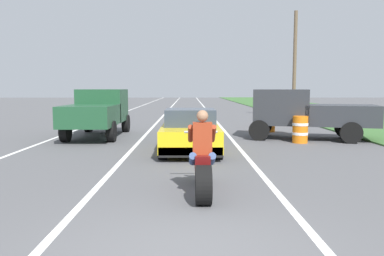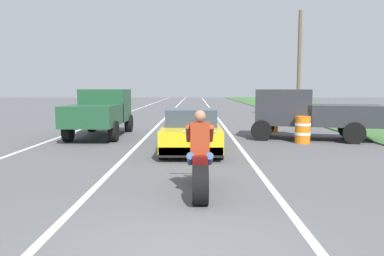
{
  "view_description": "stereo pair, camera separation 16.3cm",
  "coord_description": "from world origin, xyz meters",
  "views": [
    {
      "loc": [
        0.08,
        -4.37,
        2.02
      ],
      "look_at": [
        0.17,
        5.43,
        1.0
      ],
      "focal_mm": 35.61,
      "sensor_mm": 36.0,
      "label": 1
    },
    {
      "loc": [
        0.24,
        -4.37,
        2.02
      ],
      "look_at": [
        0.17,
        5.43,
        1.0
      ],
      "focal_mm": 35.61,
      "sensor_mm": 36.0,
      "label": 2
    }
  ],
  "objects": [
    {
      "name": "lane_stripe_left_solid",
      "position": [
        -5.4,
        20.0,
        0.0
      ],
      "size": [
        0.14,
        120.0,
        0.01
      ],
      "primitive_type": "cube",
      "color": "white",
      "rests_on": "ground"
    },
    {
      "name": "lane_stripe_right_solid",
      "position": [
        1.8,
        20.0,
        0.0
      ],
      "size": [
        0.14,
        120.0,
        0.01
      ],
      "primitive_type": "cube",
      "color": "white",
      "rests_on": "ground"
    },
    {
      "name": "lane_stripe_centre_dashed",
      "position": [
        -1.8,
        20.0,
        0.0
      ],
      "size": [
        0.14,
        120.0,
        0.01
      ],
      "primitive_type": "cube",
      "color": "white",
      "rests_on": "ground"
    },
    {
      "name": "grass_verge_right",
      "position": [
        11.92,
        20.0,
        0.03
      ],
      "size": [
        10.0,
        120.0,
        0.06
      ],
      "primitive_type": "cube",
      "color": "#3D6B33",
      "rests_on": "ground"
    },
    {
      "name": "motorcycle_with_rider",
      "position": [
        0.34,
        2.71,
        0.59
      ],
      "size": [
        0.7,
        2.21,
        1.62
      ],
      "color": "black",
      "rests_on": "ground"
    },
    {
      "name": "sports_car_yellow",
      "position": [
        0.13,
        7.9,
        0.63
      ],
      "size": [
        1.84,
        4.3,
        1.37
      ],
      "color": "yellow",
      "rests_on": "ground"
    },
    {
      "name": "pickup_truck_left_lane_dark_green",
      "position": [
        -3.71,
        11.58,
        1.11
      ],
      "size": [
        2.02,
        4.8,
        1.98
      ],
      "color": "#1E4C2D",
      "rests_on": "ground"
    },
    {
      "name": "pickup_truck_right_shoulder_dark_grey",
      "position": [
        4.74,
        10.74,
        1.11
      ],
      "size": [
        5.14,
        3.14,
        1.98
      ],
      "color": "#2D3035",
      "rests_on": "ground"
    },
    {
      "name": "utility_pole_roadside",
      "position": [
        7.32,
        21.78,
        3.61
      ],
      "size": [
        0.24,
        0.24,
        7.22
      ],
      "primitive_type": "cylinder",
      "color": "brown",
      "rests_on": "ground"
    },
    {
      "name": "construction_barrel_nearest",
      "position": [
        4.23,
        9.65,
        0.5
      ],
      "size": [
        0.58,
        0.58,
        1.0
      ],
      "color": "orange",
      "rests_on": "ground"
    },
    {
      "name": "construction_barrel_mid",
      "position": [
        3.84,
        13.29,
        0.5
      ],
      "size": [
        0.58,
        0.58,
        1.0
      ],
      "color": "orange",
      "rests_on": "ground"
    },
    {
      "name": "construction_barrel_far",
      "position": [
        4.21,
        16.06,
        0.5
      ],
      "size": [
        0.58,
        0.58,
        1.0
      ],
      "color": "orange",
      "rests_on": "ground"
    }
  ]
}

